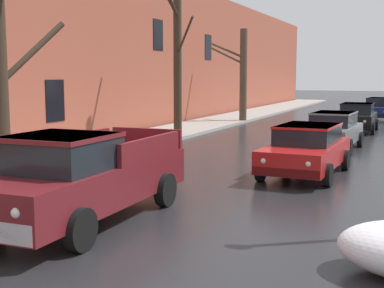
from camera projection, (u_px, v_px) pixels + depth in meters
left_sidewalk_slab at (126, 142)px, 21.81m from camera, size 3.18×80.00×0.14m
brick_townhouse_facade at (82, 45)px, 22.12m from camera, size 0.63×80.00×8.10m
bare_tree_second_along_sidewalk at (0, 66)px, 13.24m from camera, size 2.44×3.57×6.10m
bare_tree_mid_block at (177, 63)px, 22.76m from camera, size 2.26×3.05×6.53m
bare_tree_far_down_block at (242, 74)px, 31.30m from camera, size 2.41×2.46×5.51m
pickup_truck_maroon_approaching_near_lane at (81, 177)px, 10.09m from camera, size 2.23×5.43×1.76m
sedan_red_parked_kerbside_close at (306, 148)px, 14.93m from camera, size 2.07×4.39×1.42m
sedan_grey_parked_kerbside_mid at (333, 130)px, 20.03m from camera, size 2.01×4.21×1.42m
sedan_black_parked_far_down_block at (357, 117)px, 26.48m from camera, size 1.94×4.00×1.42m
sedan_darkblue_queued_behind_truck at (381, 109)px, 32.96m from camera, size 2.23×3.99×1.42m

